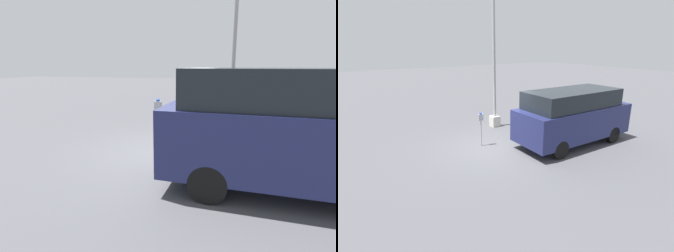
# 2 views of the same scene
# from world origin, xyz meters

# --- Properties ---
(ground_plane) EXTENTS (80.00, 80.00, 0.00)m
(ground_plane) POSITION_xyz_m (0.00, 0.00, 0.00)
(ground_plane) COLOR #4C4C51
(parking_meter_near) EXTENTS (0.22, 0.15, 1.45)m
(parking_meter_near) POSITION_xyz_m (-0.34, 0.37, 1.07)
(parking_meter_near) COLOR #9E9EA3
(parking_meter_near) RESTS_ON ground
(parking_meter_far) EXTENTS (0.22, 0.15, 1.51)m
(parking_meter_far) POSITION_xyz_m (6.82, 0.49, 1.11)
(parking_meter_far) COLOR #9E9EA3
(parking_meter_far) RESTS_ON ground
(lamp_post) EXTENTS (0.44, 0.44, 6.79)m
(lamp_post) POSITION_xyz_m (1.61, 2.42, 2.15)
(lamp_post) COLOR beige
(lamp_post) RESTS_ON ground
(parked_van) EXTENTS (5.08, 2.12, 2.33)m
(parked_van) POSITION_xyz_m (3.00, -1.54, 1.25)
(parked_van) COLOR navy
(parked_van) RESTS_ON ground
(fire_hydrant) EXTENTS (0.17, 0.17, 0.75)m
(fire_hydrant) POSITION_xyz_m (5.86, 0.50, 0.38)
(fire_hydrant) COLOR gold
(fire_hydrant) RESTS_ON ground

